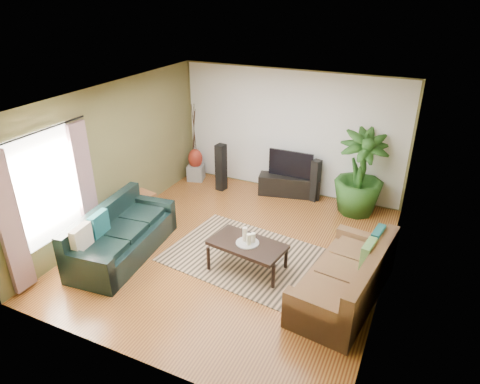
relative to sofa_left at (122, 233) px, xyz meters
The scene contains 28 objects.
floor 1.97m from the sofa_left, 28.60° to the left, with size 5.50×5.50×0.00m, color #9D6228.
ceiling 2.98m from the sofa_left, 28.60° to the left, with size 5.50×5.50×0.00m, color white.
wall_back 4.15m from the sofa_left, 65.28° to the left, with size 5.00×5.00×0.00m, color brown.
wall_front 2.66m from the sofa_left, 47.25° to the right, with size 5.00×5.00×0.00m, color brown.
wall_left 1.54m from the sofa_left, 131.30° to the left, with size 5.50×5.50×0.00m, color brown.
wall_right 4.39m from the sofa_left, 12.40° to the left, with size 5.50×5.50×0.00m, color brown.
backwall_panel 4.14m from the sofa_left, 65.22° to the left, with size 4.90×4.90×0.00m, color white.
window_pane 1.43m from the sofa_left, 139.33° to the right, with size 1.80×1.80×0.00m, color white.
curtain_near 1.76m from the sofa_left, 117.37° to the right, with size 0.08×0.35×2.20m, color gray.
curtain_far 1.04m from the sofa_left, behind, with size 0.08×0.35×2.20m, color gray.
curtain_rod 2.13m from the sofa_left, 137.47° to the right, with size 0.03×0.03×1.90m, color black.
sofa_left is the anchor object (origin of this frame).
sofa_right 3.71m from the sofa_left, ahead, with size 2.11×0.95×0.85m, color brown.
area_rug 2.17m from the sofa_left, 22.30° to the left, with size 2.66×1.88×0.01m, color tan.
coffee_table 2.18m from the sofa_left, 13.33° to the left, with size 1.21×0.66×0.49m, color black.
candle_tray 2.17m from the sofa_left, 13.33° to the left, with size 0.37×0.37×0.02m, color gray.
candle_tall 2.13m from the sofa_left, 14.49° to the left, with size 0.08×0.08×0.24m, color beige.
candle_mid 2.21m from the sofa_left, 12.08° to the left, with size 0.08×0.08×0.19m, color white.
candle_short 2.26m from the sofa_left, 14.41° to the left, with size 0.08×0.08×0.15m, color #EBE4C7.
tv_stand 3.88m from the sofa_left, 61.91° to the left, with size 1.34×0.40×0.45m, color black.
television 3.89m from the sofa_left, 61.91° to the left, with size 0.98×0.05×0.58m, color black.
speaker_left 3.06m from the sofa_left, 83.92° to the left, with size 0.19×0.22×1.08m, color black.
speaker_right 4.16m from the sofa_left, 54.76° to the left, with size 0.17×0.19×0.93m, color black.
potted_plant 4.67m from the sofa_left, 44.27° to the left, with size 0.97×0.97×1.73m, color #204B19.
plant_pot 4.66m from the sofa_left, 44.27° to the left, with size 0.32×0.32×0.25m, color black.
pedestal 3.32m from the sofa_left, 98.34° to the left, with size 0.37×0.37×0.37m, color gray.
vase 3.31m from the sofa_left, 98.34° to the left, with size 0.34×0.34×0.47m, color maroon.
side_table 1.38m from the sofa_left, 114.12° to the left, with size 0.45×0.45×0.48m, color brown.
Camera 1 is at (2.77, -5.73, 4.23)m, focal length 32.00 mm.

